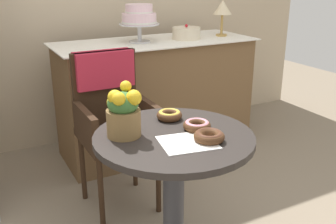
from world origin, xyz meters
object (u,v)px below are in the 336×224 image
object	(u,v)px
table_lamp	(222,9)
wicker_chair	(111,105)
cafe_table	(174,177)
donut_mid	(196,125)
donut_side	(169,115)
flower_vase	(124,111)
round_layer_cake	(186,33)
donut_front	(209,136)
tiered_cake_stand	(139,17)

from	to	relation	value
table_lamp	wicker_chair	bearing A→B (deg)	-155.81
cafe_table	table_lamp	distance (m)	1.81
donut_mid	donut_side	xyz separation A→B (m)	(-0.05, 0.17, 0.00)
wicker_chair	flower_vase	bearing A→B (deg)	-101.96
round_layer_cake	cafe_table	bearing A→B (deg)	-122.42
wicker_chair	donut_front	xyz separation A→B (m)	(0.13, -0.87, 0.10)
cafe_table	tiered_cake_stand	size ratio (longest dim) A/B	2.40
donut_mid	round_layer_cake	distance (m)	1.45
flower_vase	round_layer_cake	xyz separation A→B (m)	(1.00, 1.17, 0.11)
donut_side	wicker_chair	bearing A→B (deg)	100.42
donut_mid	donut_front	bearing A→B (deg)	-99.08
flower_vase	donut_side	bearing A→B (deg)	17.71
cafe_table	round_layer_cake	world-z (taller)	round_layer_cake
donut_front	donut_side	xyz separation A→B (m)	(-0.03, 0.31, -0.00)
donut_front	tiered_cake_stand	world-z (taller)	tiered_cake_stand
donut_mid	flower_vase	xyz separation A→B (m)	(-0.32, 0.09, 0.09)
cafe_table	wicker_chair	bearing A→B (deg)	92.38
cafe_table	tiered_cake_stand	xyz separation A→B (m)	(0.42, 1.30, 0.58)
wicker_chair	round_layer_cake	bearing A→B (deg)	34.79
tiered_cake_stand	round_layer_cake	distance (m)	0.41
wicker_chair	donut_side	bearing A→B (deg)	-77.00
round_layer_cake	table_lamp	distance (m)	0.38
cafe_table	donut_mid	bearing A→B (deg)	2.29
round_layer_cake	table_lamp	bearing A→B (deg)	-0.01
wicker_chair	donut_mid	distance (m)	0.76
cafe_table	round_layer_cake	distance (m)	1.56
round_layer_cake	tiered_cake_stand	bearing A→B (deg)	174.50
wicker_chair	round_layer_cake	distance (m)	1.03
donut_mid	round_layer_cake	xyz separation A→B (m)	(0.68, 1.26, 0.20)
cafe_table	flower_vase	size ratio (longest dim) A/B	3.03
donut_mid	tiered_cake_stand	world-z (taller)	tiered_cake_stand
donut_front	donut_mid	bearing A→B (deg)	80.92
donut_mid	donut_side	distance (m)	0.18
donut_front	wicker_chair	bearing A→B (deg)	98.39
donut_side	table_lamp	world-z (taller)	table_lamp
cafe_table	table_lamp	size ratio (longest dim) A/B	2.53
donut_side	tiered_cake_stand	size ratio (longest dim) A/B	0.42
donut_front	donut_mid	xyz separation A→B (m)	(0.02, 0.14, -0.00)
donut_front	tiered_cake_stand	size ratio (longest dim) A/B	0.44
cafe_table	table_lamp	bearing A→B (deg)	47.99
wicker_chair	donut_side	size ratio (longest dim) A/B	7.62
donut_side	table_lamp	size ratio (longest dim) A/B	0.44
flower_vase	table_lamp	xyz separation A→B (m)	(1.34, 1.17, 0.28)
cafe_table	donut_side	size ratio (longest dim) A/B	5.75
donut_side	table_lamp	bearing A→B (deg)	45.54
donut_front	flower_vase	bearing A→B (deg)	142.84
tiered_cake_stand	flower_vase	bearing A→B (deg)	-117.04
cafe_table	donut_front	xyz separation A→B (m)	(0.10, -0.13, 0.24)
donut_front	flower_vase	world-z (taller)	flower_vase
flower_vase	round_layer_cake	world-z (taller)	round_layer_cake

